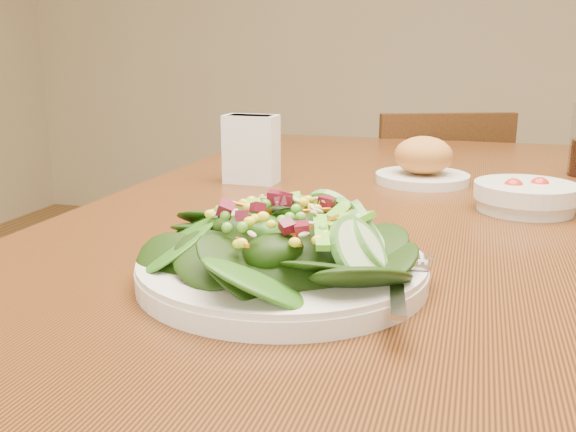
# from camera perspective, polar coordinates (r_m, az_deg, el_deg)

# --- Properties ---
(dining_table) EXTENTS (0.90, 1.40, 0.75)m
(dining_table) POSITION_cam_1_polar(r_m,az_deg,el_deg) (1.00, 10.25, -4.37)
(dining_table) COLOR #663113
(dining_table) RESTS_ON ground_plane
(chair_far) EXTENTS (0.49, 0.49, 0.81)m
(chair_far) POSITION_cam_1_polar(r_m,az_deg,el_deg) (1.89, 12.30, -2.34)
(chair_far) COLOR #3E2411
(chair_far) RESTS_ON ground_plane
(salad_plate) EXTENTS (0.29, 0.28, 0.08)m
(salad_plate) POSITION_cam_1_polar(r_m,az_deg,el_deg) (0.62, 0.34, -3.23)
(salad_plate) COLOR silver
(salad_plate) RESTS_ON dining_table
(bread_plate) EXTENTS (0.16, 0.16, 0.08)m
(bread_plate) POSITION_cam_1_polar(r_m,az_deg,el_deg) (1.11, 11.90, 4.54)
(bread_plate) COLOR silver
(bread_plate) RESTS_ON dining_table
(tomato_bowl) EXTENTS (0.14, 0.14, 0.05)m
(tomato_bowl) POSITION_cam_1_polar(r_m,az_deg,el_deg) (0.96, 20.36, 1.65)
(tomato_bowl) COLOR silver
(tomato_bowl) RESTS_ON dining_table
(napkin_holder) EXTENTS (0.09, 0.05, 0.11)m
(napkin_holder) POSITION_cam_1_polar(r_m,az_deg,el_deg) (1.09, -3.29, 6.11)
(napkin_holder) COLOR white
(napkin_holder) RESTS_ON dining_table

